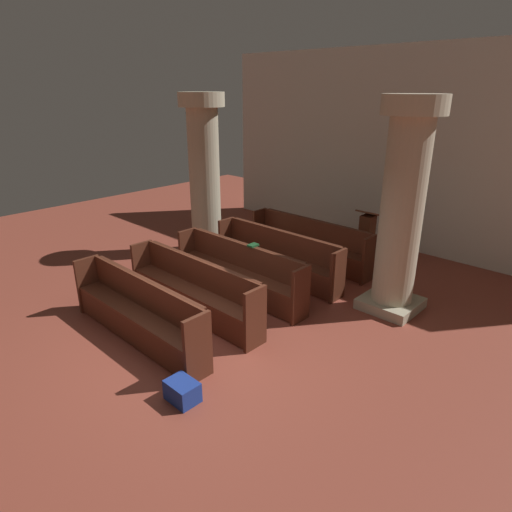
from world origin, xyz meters
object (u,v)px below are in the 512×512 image
pew_row_2 (239,269)px  kneeler_box_blue (182,391)px  hymn_book (253,245)px  pillar_far_side (204,173)px  pillar_aisle_side (402,206)px  pew_row_1 (277,254)px  pew_row_0 (309,241)px  lectern (366,237)px  pew_row_3 (193,287)px  pew_row_4 (137,309)px

pew_row_2 → kneeler_box_blue: (1.61, -2.56, -0.37)m
pew_row_2 → hymn_book: hymn_book is taller
pillar_far_side → kneeler_box_blue: 5.64m
pillar_aisle_side → hymn_book: 2.61m
pew_row_1 → kneeler_box_blue: 3.99m
pew_row_0 → lectern: lectern is taller
hymn_book → pew_row_0: bearing=95.3°
pew_row_0 → kneeler_box_blue: (1.61, -4.70, -0.37)m
pew_row_0 → pew_row_3: same height
pew_row_2 → pillar_far_side: size_ratio=0.84×
kneeler_box_blue → pew_row_1: bearing=113.9°
pew_row_1 → pew_row_3: 2.14m
pillar_aisle_side → kneeler_box_blue: 4.40m
pew_row_1 → pew_row_2: same height
pew_row_4 → pillar_far_side: (-2.26, 3.30, 1.33)m
pillar_far_side → hymn_book: (2.44, -0.98, -0.87)m
pillar_far_side → lectern: bearing=37.5°
pew_row_1 → pew_row_4: (0.00, -3.21, 0.00)m
lectern → hymn_book: size_ratio=5.72×
pew_row_1 → pillar_aisle_side: size_ratio=0.84×
kneeler_box_blue → pew_row_4: bearing=165.2°
pew_row_2 → pillar_aisle_side: pillar_aisle_side is taller
pew_row_0 → lectern: (0.66, 1.26, -0.05)m
pew_row_2 → pew_row_4: (0.00, -2.14, 0.00)m
pew_row_4 → pew_row_0: bearing=90.0°
lectern → kneeler_box_blue: 6.05m
pew_row_3 → kneeler_box_blue: bearing=-42.8°
pew_row_0 → pillar_far_side: pillar_far_side is taller
hymn_book → kneeler_box_blue: bearing=-62.5°
pillar_far_side → lectern: (2.92, 2.24, -1.38)m
pew_row_0 → pillar_far_side: 2.80m
pew_row_1 → kneeler_box_blue: size_ratio=7.36×
pew_row_2 → lectern: size_ratio=2.73×
pew_row_1 → hymn_book: hymn_book is taller
pillar_aisle_side → pillar_far_side: bearing=-176.6°
pew_row_0 → lectern: bearing=62.5°
pew_row_1 → pillar_aisle_side: 2.69m
pew_row_2 → hymn_book: size_ratio=15.62×
pew_row_1 → pew_row_2: bearing=-90.0°
pew_row_2 → pew_row_4: bearing=-90.0°
pew_row_2 → pew_row_3: size_ratio=1.00×
hymn_book → kneeler_box_blue: hymn_book is taller
pew_row_0 → pillar_far_side: bearing=-156.7°
lectern → hymn_book: bearing=-98.4°
pillar_aisle_side → pew_row_3: bearing=-132.7°
pew_row_1 → hymn_book: bearing=-78.3°
pew_row_0 → pew_row_4: size_ratio=1.00×
pew_row_1 → pew_row_4: bearing=-90.0°
pew_row_1 → pillar_far_side: pillar_far_side is taller
pew_row_4 → pillar_far_side: bearing=124.4°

